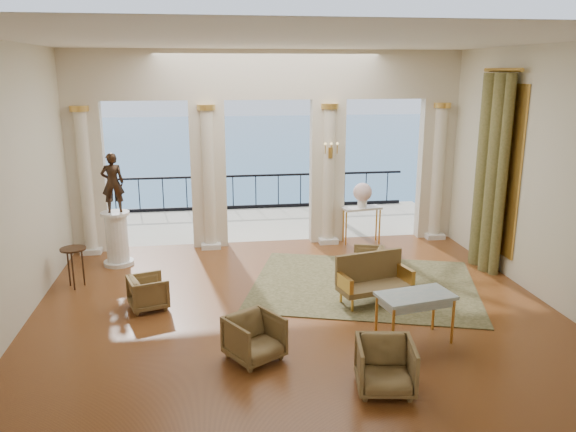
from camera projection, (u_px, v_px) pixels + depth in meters
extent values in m
plane|color=#441F0E|center=(294.00, 307.00, 9.90)|extent=(9.00, 9.00, 0.00)
plane|color=beige|center=(358.00, 259.00, 5.50)|extent=(9.00, 0.00, 9.00)
plane|color=beige|center=(8.00, 190.00, 8.70)|extent=(0.00, 8.00, 8.00)
plane|color=beige|center=(544.00, 174.00, 9.96)|extent=(0.00, 8.00, 8.00)
plane|color=white|center=(295.00, 40.00, 8.76)|extent=(9.00, 9.00, 0.00)
cube|color=beige|center=(268.00, 75.00, 12.59)|extent=(9.00, 0.30, 1.10)
cube|color=beige|center=(87.00, 178.00, 12.58)|extent=(0.80, 0.30, 3.40)
cylinder|color=beige|center=(86.00, 184.00, 12.43)|extent=(0.28, 0.28, 3.20)
cylinder|color=gold|center=(79.00, 108.00, 12.02)|extent=(0.40, 0.40, 0.12)
cube|color=silver|center=(92.00, 250.00, 12.82)|extent=(0.45, 0.45, 0.12)
cube|color=beige|center=(209.00, 175.00, 12.96)|extent=(0.80, 0.30, 3.40)
cylinder|color=beige|center=(209.00, 181.00, 12.81)|extent=(0.28, 0.28, 3.20)
cylinder|color=gold|center=(206.00, 107.00, 12.40)|extent=(0.40, 0.40, 0.12)
cube|color=silver|center=(211.00, 245.00, 13.20)|extent=(0.45, 0.45, 0.12)
cube|color=beige|center=(327.00, 172.00, 13.35)|extent=(0.80, 0.30, 3.40)
cylinder|color=beige|center=(329.00, 177.00, 13.21)|extent=(0.28, 0.28, 3.20)
cylinder|color=gold|center=(330.00, 106.00, 12.79)|extent=(0.40, 0.40, 0.12)
cube|color=silver|center=(327.00, 240.00, 13.59)|extent=(0.45, 0.45, 0.12)
cube|color=beige|center=(435.00, 169.00, 13.73)|extent=(0.80, 0.30, 3.40)
cylinder|color=beige|center=(438.00, 174.00, 13.59)|extent=(0.28, 0.28, 3.20)
cylinder|color=gold|center=(442.00, 105.00, 13.17)|extent=(0.40, 0.40, 0.12)
cube|color=silver|center=(433.00, 235.00, 13.97)|extent=(0.45, 0.45, 0.12)
cube|color=#BEB69E|center=(261.00, 223.00, 15.46)|extent=(10.00, 3.60, 0.10)
cube|color=black|center=(256.00, 176.00, 16.73)|extent=(9.00, 0.06, 0.06)
cube|color=black|center=(256.00, 206.00, 16.97)|extent=(9.00, 0.06, 0.10)
cylinder|color=black|center=(256.00, 192.00, 16.86)|extent=(0.03, 0.03, 1.00)
cylinder|color=black|center=(115.00, 196.00, 16.28)|extent=(0.03, 0.03, 1.00)
cylinder|color=black|center=(387.00, 188.00, 17.43)|extent=(0.03, 0.03, 1.00)
cylinder|color=#4C3823|center=(327.00, 141.00, 15.97)|extent=(0.20, 0.20, 4.20)
plane|color=#2D608E|center=(218.00, 155.00, 68.86)|extent=(160.00, 160.00, 0.00)
cylinder|color=brown|center=(502.00, 178.00, 11.00)|extent=(0.26, 0.26, 4.00)
cylinder|color=brown|center=(489.00, 174.00, 11.43)|extent=(0.32, 0.32, 4.00)
cylinder|color=brown|center=(480.00, 170.00, 11.87)|extent=(0.26, 0.26, 4.00)
cylinder|color=gold|center=(503.00, 70.00, 10.93)|extent=(0.08, 1.40, 0.08)
cube|color=gold|center=(499.00, 169.00, 11.43)|extent=(0.04, 1.60, 3.40)
cube|color=gold|center=(330.00, 153.00, 12.92)|extent=(0.10, 0.04, 0.25)
cylinder|color=gold|center=(325.00, 149.00, 12.80)|extent=(0.02, 0.02, 0.22)
cylinder|color=gold|center=(331.00, 149.00, 12.82)|extent=(0.02, 0.02, 0.22)
cylinder|color=gold|center=(337.00, 149.00, 12.84)|extent=(0.02, 0.02, 0.22)
cube|color=#2E3318|center=(364.00, 285.00, 10.87)|extent=(5.02, 4.40, 0.02)
imported|color=#4E3B21|center=(254.00, 336.00, 8.03)|extent=(0.94, 0.92, 0.72)
imported|color=#4E3B21|center=(385.00, 364.00, 7.23)|extent=(0.83, 0.79, 0.75)
imported|color=#4E3B21|center=(369.00, 261.00, 11.31)|extent=(0.74, 0.77, 0.65)
imported|color=#4E3B21|center=(148.00, 291.00, 9.76)|extent=(0.75, 0.77, 0.64)
cube|color=#4E3B21|center=(375.00, 287.00, 10.00)|extent=(1.41, 0.82, 0.10)
cube|color=#4E3B21|center=(369.00, 266.00, 10.15)|extent=(1.30, 0.38, 0.54)
cube|color=gold|center=(344.00, 283.00, 9.74)|extent=(0.20, 0.54, 0.25)
cube|color=gold|center=(405.00, 274.00, 10.17)|extent=(0.20, 0.54, 0.25)
cylinder|color=gold|center=(352.00, 305.00, 9.65)|extent=(0.05, 0.05, 0.24)
cylinder|color=gold|center=(409.00, 296.00, 10.05)|extent=(0.05, 0.05, 0.24)
cylinder|color=gold|center=(341.00, 296.00, 10.03)|extent=(0.05, 0.05, 0.24)
cylinder|color=gold|center=(396.00, 288.00, 10.44)|extent=(0.05, 0.05, 0.24)
cube|color=#91AFBA|center=(416.00, 296.00, 8.46)|extent=(1.22, 0.81, 0.05)
cylinder|color=gold|center=(393.00, 331.00, 8.16)|extent=(0.05, 0.05, 0.72)
cylinder|color=gold|center=(453.00, 321.00, 8.49)|extent=(0.05, 0.05, 0.72)
cylinder|color=gold|center=(376.00, 317.00, 8.63)|extent=(0.05, 0.05, 0.72)
cylinder|color=gold|center=(434.00, 308.00, 8.95)|extent=(0.05, 0.05, 0.72)
cylinder|color=silver|center=(119.00, 262.00, 12.05)|extent=(0.63, 0.63, 0.08)
cylinder|color=silver|center=(117.00, 239.00, 11.91)|extent=(0.46, 0.46, 1.01)
cylinder|color=silver|center=(115.00, 214.00, 11.77)|extent=(0.59, 0.59, 0.06)
imported|color=black|center=(113.00, 183.00, 11.61)|extent=(0.50, 0.37, 1.25)
cube|color=silver|center=(362.00, 208.00, 13.38)|extent=(0.98, 0.52, 0.05)
cylinder|color=gold|center=(348.00, 229.00, 13.25)|extent=(0.05, 0.05, 0.83)
cylinder|color=gold|center=(379.00, 226.00, 13.50)|extent=(0.05, 0.05, 0.83)
cylinder|color=gold|center=(344.00, 226.00, 13.48)|extent=(0.05, 0.05, 0.83)
cylinder|color=gold|center=(374.00, 223.00, 13.74)|extent=(0.05, 0.05, 0.83)
cylinder|color=white|center=(362.00, 202.00, 13.34)|extent=(0.22, 0.22, 0.28)
sphere|color=#E3A5AE|center=(363.00, 192.00, 13.28)|extent=(0.44, 0.44, 0.44)
cylinder|color=black|center=(73.00, 249.00, 10.61)|extent=(0.48, 0.48, 0.03)
cylinder|color=black|center=(83.00, 267.00, 10.80)|extent=(0.03, 0.03, 0.75)
cylinder|color=black|center=(69.00, 267.00, 10.77)|extent=(0.03, 0.03, 0.75)
cylinder|color=black|center=(73.00, 271.00, 10.56)|extent=(0.03, 0.03, 0.75)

